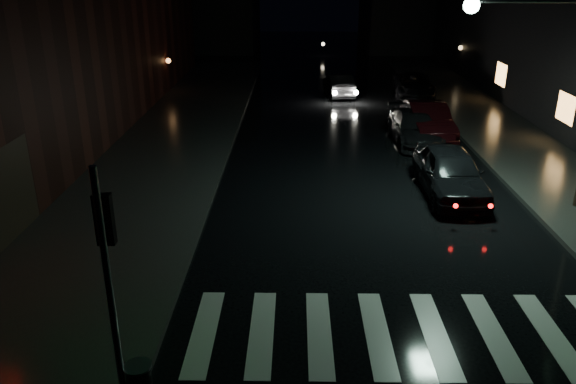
{
  "coord_description": "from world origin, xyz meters",
  "views": [
    {
      "loc": [
        0.69,
        -9.25,
        7.05
      ],
      "look_at": [
        0.49,
        4.37,
        1.6
      ],
      "focal_mm": 35.0,
      "sensor_mm": 36.0,
      "label": 1
    }
  ],
  "objects_px": {
    "parked_car_c": "(414,127)",
    "parked_car_b": "(427,121)",
    "parked_car_a": "(450,172)",
    "parked_car_d": "(414,85)",
    "oncoming_car": "(339,85)"
  },
  "relations": [
    {
      "from": "parked_car_b",
      "to": "oncoming_car",
      "type": "bearing_deg",
      "value": 109.13
    },
    {
      "from": "parked_car_c",
      "to": "oncoming_car",
      "type": "relative_size",
      "value": 1.16
    },
    {
      "from": "parked_car_b",
      "to": "parked_car_a",
      "type": "bearing_deg",
      "value": -97.08
    },
    {
      "from": "parked_car_a",
      "to": "parked_car_c",
      "type": "xyz_separation_m",
      "value": [
        0.0,
        6.06,
        -0.12
      ]
    },
    {
      "from": "parked_car_b",
      "to": "parked_car_d",
      "type": "height_order",
      "value": "parked_car_b"
    },
    {
      "from": "parked_car_a",
      "to": "parked_car_d",
      "type": "height_order",
      "value": "parked_car_a"
    },
    {
      "from": "parked_car_c",
      "to": "parked_car_d",
      "type": "bearing_deg",
      "value": 77.8
    },
    {
      "from": "parked_car_b",
      "to": "oncoming_car",
      "type": "height_order",
      "value": "parked_car_b"
    },
    {
      "from": "parked_car_d",
      "to": "oncoming_car",
      "type": "distance_m",
      "value": 4.39
    },
    {
      "from": "parked_car_c",
      "to": "parked_car_d",
      "type": "relative_size",
      "value": 0.96
    },
    {
      "from": "parked_car_a",
      "to": "parked_car_d",
      "type": "distance_m",
      "value": 15.6
    },
    {
      "from": "parked_car_c",
      "to": "parked_car_b",
      "type": "bearing_deg",
      "value": 41.11
    },
    {
      "from": "parked_car_c",
      "to": "parked_car_d",
      "type": "xyz_separation_m",
      "value": [
        1.8,
        9.43,
        -0.0
      ]
    },
    {
      "from": "parked_car_a",
      "to": "parked_car_b",
      "type": "distance_m",
      "value": 6.74
    },
    {
      "from": "parked_car_b",
      "to": "parked_car_d",
      "type": "xyz_separation_m",
      "value": [
        1.1,
        8.79,
        -0.11
      ]
    }
  ]
}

